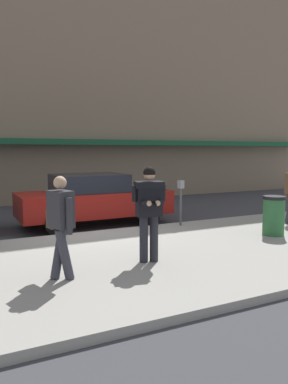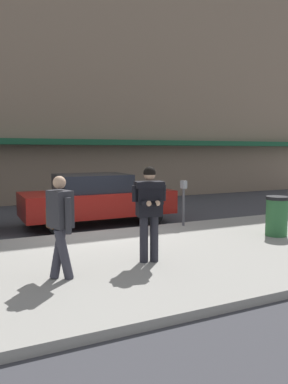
% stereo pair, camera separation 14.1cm
% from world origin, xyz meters
% --- Properties ---
extents(ground_plane, '(80.00, 80.00, 0.00)m').
position_xyz_m(ground_plane, '(0.00, 0.00, 0.00)').
color(ground_plane, '#3D3D42').
extents(sidewalk, '(32.00, 5.30, 0.14)m').
position_xyz_m(sidewalk, '(1.00, -2.85, 0.07)').
color(sidewalk, '#99968E').
rests_on(sidewalk, ground).
extents(curb_paint_line, '(28.00, 0.12, 0.01)m').
position_xyz_m(curb_paint_line, '(1.00, 0.05, 0.00)').
color(curb_paint_line, silver).
rests_on(curb_paint_line, ground).
extents(storefront_facade, '(28.00, 4.70, 14.28)m').
position_xyz_m(storefront_facade, '(1.00, 8.49, 7.13)').
color(storefront_facade, '#84705B').
rests_on(storefront_facade, ground).
extents(parked_sedan_mid, '(4.52, 1.97, 1.54)m').
position_xyz_m(parked_sedan_mid, '(0.56, 1.24, 0.79)').
color(parked_sedan_mid, maroon).
rests_on(parked_sedan_mid, ground).
extents(man_texting_on_phone, '(0.64, 0.63, 1.81)m').
position_xyz_m(man_texting_on_phone, '(0.09, -3.29, 1.25)').
color(man_texting_on_phone, '#23232B').
rests_on(man_texting_on_phone, sidewalk).
extents(pedestrian_with_bag, '(0.41, 0.71, 1.70)m').
position_xyz_m(pedestrian_with_bag, '(-1.63, -3.48, 1.11)').
color(pedestrian_with_bag, '#33333D').
rests_on(pedestrian_with_bag, sidewalk).
extents(parking_meter, '(0.12, 0.18, 1.27)m').
position_xyz_m(parking_meter, '(2.49, -0.60, 0.97)').
color(parking_meter, '#4C4C51').
rests_on(parking_meter, sidewalk).
extents(trash_bin, '(0.55, 0.55, 0.98)m').
position_xyz_m(trash_bin, '(3.91, -2.66, 0.63)').
color(trash_bin, '#2D6638').
rests_on(trash_bin, sidewalk).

